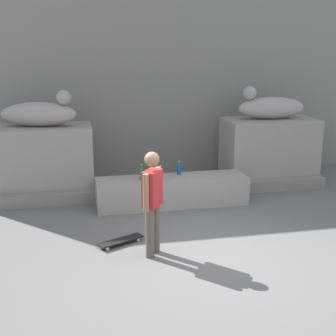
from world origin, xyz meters
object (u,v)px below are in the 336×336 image
Objects in this scene: bottle_green at (142,173)px; skateboard at (121,241)px; statue_reclining_right at (270,107)px; bottle_blue at (179,169)px; bottle_brown at (149,174)px; bottle_red at (161,174)px; statue_reclining_left at (40,113)px; skater at (152,199)px.

skateboard is at bearing -109.45° from bottle_green.
statue_reclining_right is 2.83m from bottle_blue.
skateboard is 2.69× the size of bottle_brown.
statue_reclining_right is 5.72× the size of bottle_blue.
statue_reclining_right is 4.99× the size of bottle_green.
bottle_red is at bearing 26.52° from statue_reclining_right.
skater is (1.79, -3.47, -0.92)m from statue_reclining_left.
bottle_brown reaches higher than bottle_red.
skater is 5.56× the size of bottle_brown.
bottle_blue is at bearing 20.86° from bottle_brown.
statue_reclining_left is 1.03× the size of statue_reclining_right.
statue_reclining_right is at bearing 11.29° from statue_reclining_left.
statue_reclining_left and statue_reclining_right have the same top height.
bottle_green reaches higher than bottle_blue.
statue_reclining_left is 5.66× the size of bottle_red.
skater is at bearing 106.52° from skateboard.
skater is at bearing -94.54° from bottle_green.
skater is 2.29m from bottle_red.
bottle_blue is 0.87× the size of bottle_green.
skater is (-3.43, -3.48, -0.92)m from statue_reclining_right.
bottle_red is at bearing -159.53° from skater.
bottle_green is 1.10× the size of bottle_red.
bottle_blue is at bearing 15.80° from bottle_green.
skateboard is 2.02m from bottle_green.
bottle_blue is 0.74m from bottle_brown.
statue_reclining_left is 2.90m from bottle_red.
skateboard is 2.09m from bottle_red.
bottle_blue is at bearing -167.21° from skater.
statue_reclining_right is 2.01× the size of skateboard.
statue_reclining_left reaches higher than bottle_brown.
bottle_blue is (2.81, -0.94, -1.14)m from statue_reclining_left.
statue_reclining_left reaches higher than skater.
bottle_blue is at bearing 24.04° from statue_reclining_right.
bottle_green reaches higher than bottle_brown.
statue_reclining_right reaches higher than bottle_blue.
skater is 5.13× the size of bottle_green.
statue_reclining_left is at bearing -91.14° from skateboard.
bottle_green is at bearing -19.51° from statue_reclining_left.
bottle_brown reaches higher than bottle_blue.
skater is at bearing -104.21° from bottle_red.
bottle_red reaches higher than bottle_blue.
bottle_brown is 1.01× the size of bottle_red.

